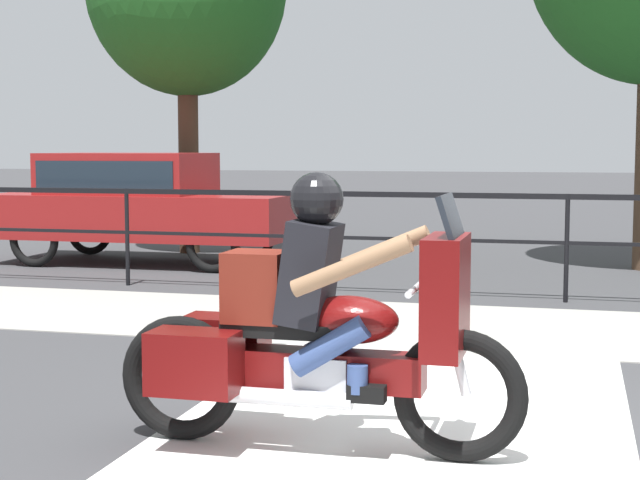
# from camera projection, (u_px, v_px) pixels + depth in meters

# --- Properties ---
(ground_plane) EXTENTS (120.00, 120.00, 0.00)m
(ground_plane) POSITION_uv_depth(u_px,v_px,m) (555.00, 441.00, 5.54)
(ground_plane) COLOR #38383A
(sidewalk_band) EXTENTS (44.00, 2.40, 0.01)m
(sidewalk_band) POSITION_uv_depth(u_px,v_px,m) (563.00, 331.00, 8.81)
(sidewalk_band) COLOR #99968E
(sidewalk_band) RESTS_ON ground
(crosswalk_band) EXTENTS (2.69, 6.00, 0.01)m
(crosswalk_band) POSITION_uv_depth(u_px,v_px,m) (391.00, 438.00, 5.57)
(crosswalk_band) COLOR silver
(crosswalk_band) RESTS_ON ground
(fence_railing) EXTENTS (36.00, 0.05, 1.16)m
(fence_railing) POSITION_uv_depth(u_px,v_px,m) (567.00, 217.00, 10.38)
(fence_railing) COLOR black
(fence_railing) RESTS_ON ground
(motorcycle) EXTENTS (2.28, 0.76, 1.52)m
(motorcycle) POSITION_uv_depth(u_px,v_px,m) (313.00, 330.00, 5.30)
(motorcycle) COLOR black
(motorcycle) RESTS_ON ground
(parked_car) EXTENTS (4.23, 1.74, 1.57)m
(parked_car) POSITION_uv_depth(u_px,v_px,m) (139.00, 199.00, 13.93)
(parked_car) COLOR maroon
(parked_car) RESTS_ON ground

